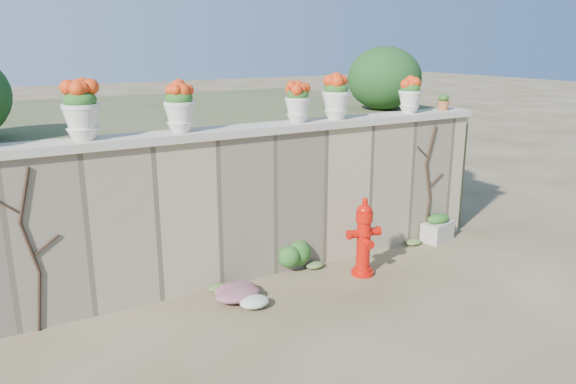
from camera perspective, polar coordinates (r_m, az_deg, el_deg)
ground at (r=6.59m, az=2.57°, el=-13.86°), size 80.00×80.00×0.00m
stone_wall at (r=7.66m, az=-4.67°, el=-1.56°), size 8.00×0.40×2.00m
wall_cap at (r=7.43m, az=-4.85°, el=6.22°), size 8.10×0.52×0.10m
raised_fill at (r=10.55m, az=-12.30°, el=2.79°), size 9.00×6.00×2.00m
back_shrub_right at (r=10.23m, az=9.76°, el=11.32°), size 1.30×1.30×1.10m
vine_left at (r=6.79m, az=-24.63°, el=-5.25°), size 0.60×0.04×1.91m
vine_right at (r=9.31m, az=14.12°, el=0.98°), size 0.60×0.04×1.91m
fire_hydrant at (r=7.87m, az=7.70°, el=-4.53°), size 0.49×0.34×1.12m
planter_box at (r=9.56m, az=14.95°, el=-3.58°), size 0.61×0.44×0.45m
green_shrub at (r=8.00m, az=0.75°, el=-6.27°), size 0.58×0.52×0.55m
magenta_clump at (r=7.23m, az=-6.26°, el=-10.15°), size 0.88×0.59×0.24m
white_flowers at (r=7.04m, az=-4.09°, el=-11.08°), size 0.51×0.40×0.18m
urn_pot_1 at (r=6.77m, az=-20.28°, el=7.69°), size 0.42×0.42×0.66m
urn_pot_2 at (r=7.07m, az=-10.96°, el=8.39°), size 0.38×0.38×0.60m
urn_pot_3 at (r=7.80m, az=0.98°, el=9.07°), size 0.35×0.35×0.55m
urn_pot_4 at (r=8.15m, az=4.92°, el=9.59°), size 0.40×0.40×0.63m
urn_pot_5 at (r=9.03m, az=12.28°, el=9.59°), size 0.35×0.35×0.55m
terracotta_pot at (r=9.55m, az=15.49°, el=8.71°), size 0.21×0.21×0.25m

